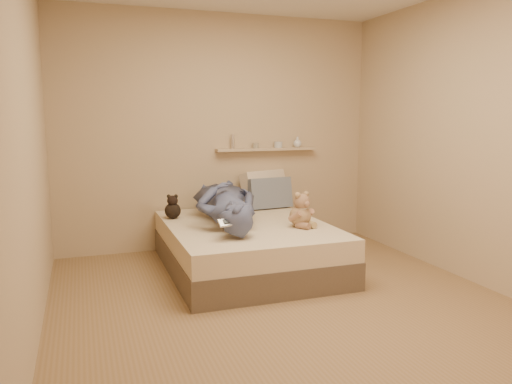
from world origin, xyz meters
name	(u,v)px	position (x,y,z in m)	size (l,w,h in m)	color
room	(284,140)	(0.00, 0.00, 1.30)	(3.80, 3.80, 3.80)	olive
bed	(246,246)	(0.00, 0.93, 0.22)	(1.50, 1.90, 0.45)	brown
game_console	(229,222)	(-0.35, 0.34, 0.61)	(0.19, 0.10, 0.06)	#B8BAC0
teddy_bear	(301,212)	(0.44, 0.62, 0.59)	(0.27, 0.28, 0.34)	tan
dark_plush	(173,208)	(-0.63, 1.40, 0.56)	(0.16, 0.16, 0.25)	black
pillow_cream	(265,189)	(0.50, 1.76, 0.65)	(0.55, 0.16, 0.40)	#C5B39C
pillow_grey	(270,193)	(0.50, 1.62, 0.62)	(0.50, 0.14, 0.34)	slate
person	(225,201)	(-0.17, 1.11, 0.65)	(0.61, 1.67, 0.40)	#454C6D
wall_shelf	(267,149)	(0.55, 1.84, 1.10)	(1.20, 0.12, 0.03)	tan
shelf_bottles	(282,143)	(0.73, 1.84, 1.17)	(0.87, 0.11, 0.16)	#BDBCC1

